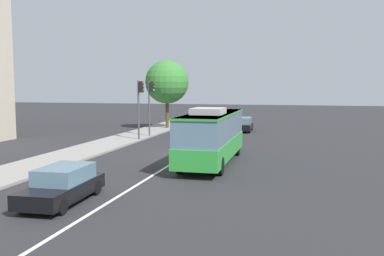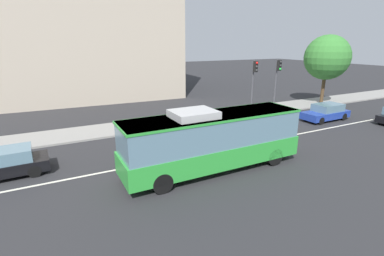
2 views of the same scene
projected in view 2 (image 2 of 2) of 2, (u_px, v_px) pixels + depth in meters
The scene contains 9 objects.
ground_plane at pixel (230, 148), 18.73m from camera, with size 160.00×160.00×0.00m, color #28282B.
sidewalk_kerb at pixel (182, 120), 25.07m from camera, with size 80.00×3.61×0.14m, color gray.
lane_centre_line at pixel (230, 148), 18.73m from camera, with size 76.00×0.16×0.01m, color silver.
transit_bus at pixel (213, 138), 14.99m from camera, with size 10.01×2.56×3.46m.
sedan_blue at pixel (326, 112), 25.18m from camera, with size 4.52×1.86×1.46m.
sedan_black_ahead at pixel (2, 164), 14.45m from camera, with size 4.56×1.97×1.46m.
traffic_light_near_corner at pixel (254, 79), 25.41m from camera, with size 0.32×0.62×5.20m.
traffic_light_mid_block at pixel (277, 77), 26.65m from camera, with size 0.33×0.62×5.20m.
street_tree_kerbside_left at pixel (327, 58), 30.20m from camera, with size 4.75×4.75×7.54m.
Camera 2 is at (-10.23, -14.46, 6.71)m, focal length 26.35 mm.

